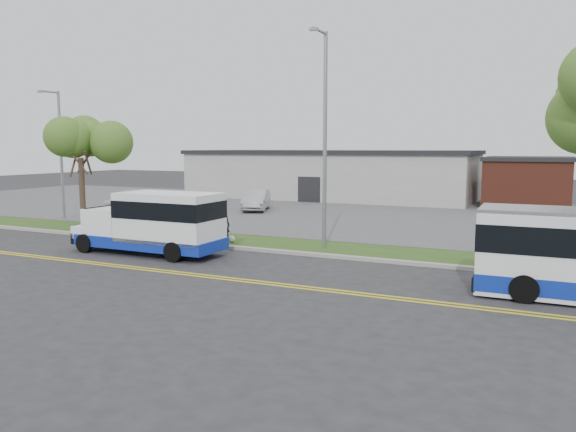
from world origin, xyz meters
The scene contains 17 objects.
ground centered at (0.00, 0.00, 0.00)m, with size 140.00×140.00×0.00m, color #28282B.
lane_line_north centered at (0.00, -3.85, 0.01)m, with size 70.00×0.12×0.01m, color yellow.
lane_line_south centered at (0.00, -4.15, 0.01)m, with size 70.00×0.12×0.01m, color yellow.
curb centered at (0.00, 1.10, 0.07)m, with size 80.00×0.30×0.15m, color #9E9B93.
verge centered at (0.00, 2.90, 0.05)m, with size 80.00×3.30×0.10m, color #284416.
parking_lot centered at (0.00, 17.00, 0.05)m, with size 80.00×25.00×0.10m, color #4C4C4F.
commercial_building centered at (-6.00, 27.00, 2.18)m, with size 25.40×10.40×4.35m.
brick_wing centered at (10.50, 26.00, 1.96)m, with size 6.30×7.30×3.90m.
tree_west centered at (-12.00, 3.20, 5.12)m, with size 4.40×4.40×6.91m.
streetlight_near centered at (3.00, 2.73, 5.23)m, with size 0.35×1.53×9.50m.
streetlight_far centered at (-16.00, 5.42, 4.48)m, with size 0.35×1.53×8.00m.
shuttle_bus centered at (-3.12, -1.38, 1.44)m, with size 7.07×2.42×2.70m.
pedestrian centered at (-1.78, 1.90, 0.91)m, with size 0.59×0.39×1.62m, color black.
parked_car_a centered at (-7.03, 14.77, 0.84)m, with size 1.58×4.52×1.49m, color #B2B5B9.
parked_car_b centered at (-15.63, 11.12, 0.81)m, with size 2.00×4.91×1.42m, color silver.
grocery_bag_left centered at (-2.08, 1.65, 0.26)m, with size 0.32×0.32×0.32m, color white.
grocery_bag_right centered at (-1.48, 2.15, 0.26)m, with size 0.32×0.32×0.32m, color white.
Camera 1 is at (12.27, -20.58, 4.60)m, focal length 35.00 mm.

